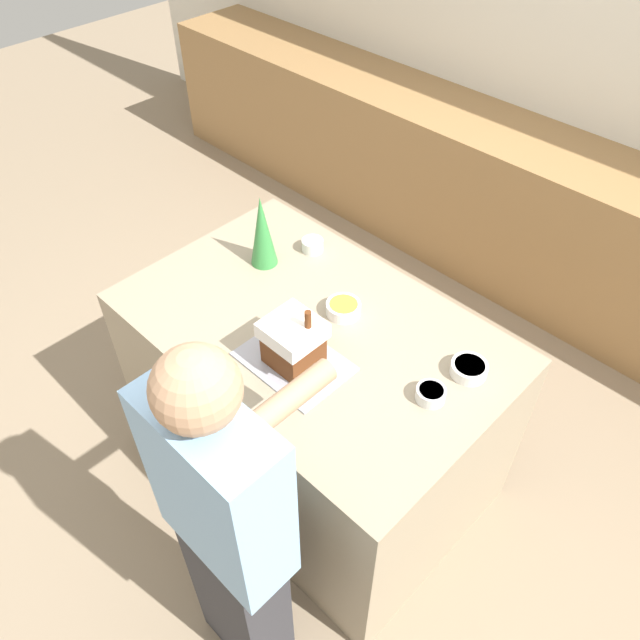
{
  "coord_description": "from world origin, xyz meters",
  "views": [
    {
      "loc": [
        1.2,
        -1.18,
        2.6
      ],
      "look_at": [
        0.04,
        0.0,
        0.97
      ],
      "focal_mm": 35.0,
      "sensor_mm": 36.0,
      "label": 1
    }
  ],
  "objects_px": {
    "gingerbread_house": "(293,342)",
    "candy_bowl_beside_tree": "(343,308)",
    "baking_tray": "(294,361)",
    "candy_bowl_front_corner": "(431,394)",
    "decorative_tree": "(262,231)",
    "candy_bowl_behind_tray": "(469,368)",
    "person": "(229,533)",
    "candy_bowl_near_tray_right": "(313,245)"
  },
  "relations": [
    {
      "from": "decorative_tree",
      "to": "person",
      "type": "distance_m",
      "value": 1.21
    },
    {
      "from": "gingerbread_house",
      "to": "candy_bowl_near_tray_right",
      "type": "xyz_separation_m",
      "value": [
        -0.41,
        0.51,
        -0.08
      ]
    },
    {
      "from": "decorative_tree",
      "to": "candy_bowl_behind_tray",
      "type": "relative_size",
      "value": 2.46
    },
    {
      "from": "decorative_tree",
      "to": "candy_bowl_behind_tray",
      "type": "xyz_separation_m",
      "value": [
        0.98,
        0.09,
        -0.14
      ]
    },
    {
      "from": "candy_bowl_near_tray_right",
      "to": "person",
      "type": "relative_size",
      "value": 0.06
    },
    {
      "from": "gingerbread_house",
      "to": "decorative_tree",
      "type": "height_order",
      "value": "decorative_tree"
    },
    {
      "from": "baking_tray",
      "to": "candy_bowl_front_corner",
      "type": "height_order",
      "value": "candy_bowl_front_corner"
    },
    {
      "from": "gingerbread_house",
      "to": "candy_bowl_beside_tree",
      "type": "height_order",
      "value": "gingerbread_house"
    },
    {
      "from": "decorative_tree",
      "to": "candy_bowl_beside_tree",
      "type": "bearing_deg",
      "value": 0.54
    },
    {
      "from": "baking_tray",
      "to": "candy_bowl_near_tray_right",
      "type": "relative_size",
      "value": 4.18
    },
    {
      "from": "decorative_tree",
      "to": "candy_bowl_beside_tree",
      "type": "xyz_separation_m",
      "value": [
        0.45,
        0.0,
        -0.13
      ]
    },
    {
      "from": "candy_bowl_near_tray_right",
      "to": "decorative_tree",
      "type": "bearing_deg",
      "value": -113.78
    },
    {
      "from": "baking_tray",
      "to": "candy_bowl_front_corner",
      "type": "relative_size",
      "value": 3.79
    },
    {
      "from": "gingerbread_house",
      "to": "decorative_tree",
      "type": "distance_m",
      "value": 0.59
    },
    {
      "from": "baking_tray",
      "to": "gingerbread_house",
      "type": "relative_size",
      "value": 1.53
    },
    {
      "from": "candy_bowl_front_corner",
      "to": "candy_bowl_near_tray_right",
      "type": "bearing_deg",
      "value": 160.95
    },
    {
      "from": "candy_bowl_front_corner",
      "to": "person",
      "type": "bearing_deg",
      "value": -100.81
    },
    {
      "from": "decorative_tree",
      "to": "gingerbread_house",
      "type": "bearing_deg",
      "value": -31.52
    },
    {
      "from": "candy_bowl_beside_tree",
      "to": "candy_bowl_front_corner",
      "type": "bearing_deg",
      "value": -11.53
    },
    {
      "from": "decorative_tree",
      "to": "candy_bowl_near_tray_right",
      "type": "bearing_deg",
      "value": 66.22
    },
    {
      "from": "candy_bowl_behind_tray",
      "to": "decorative_tree",
      "type": "bearing_deg",
      "value": -174.84
    },
    {
      "from": "candy_bowl_beside_tree",
      "to": "person",
      "type": "relative_size",
      "value": 0.08
    },
    {
      "from": "gingerbread_house",
      "to": "candy_bowl_beside_tree",
      "type": "distance_m",
      "value": 0.33
    },
    {
      "from": "baking_tray",
      "to": "candy_bowl_beside_tree",
      "type": "xyz_separation_m",
      "value": [
        -0.05,
        0.31,
        0.02
      ]
    },
    {
      "from": "candy_bowl_beside_tree",
      "to": "candy_bowl_near_tray_right",
      "type": "bearing_deg",
      "value": 151.68
    },
    {
      "from": "gingerbread_house",
      "to": "candy_bowl_front_corner",
      "type": "xyz_separation_m",
      "value": [
        0.45,
        0.21,
        -0.08
      ]
    },
    {
      "from": "baking_tray",
      "to": "person",
      "type": "relative_size",
      "value": 0.24
    },
    {
      "from": "baking_tray",
      "to": "decorative_tree",
      "type": "xyz_separation_m",
      "value": [
        -0.5,
        0.31,
        0.16
      ]
    },
    {
      "from": "gingerbread_house",
      "to": "person",
      "type": "bearing_deg",
      "value": -61.79
    },
    {
      "from": "decorative_tree",
      "to": "candy_bowl_near_tray_right",
      "type": "relative_size",
      "value": 3.46
    },
    {
      "from": "candy_bowl_beside_tree",
      "to": "candy_bowl_behind_tray",
      "type": "distance_m",
      "value": 0.53
    },
    {
      "from": "baking_tray",
      "to": "candy_bowl_front_corner",
      "type": "xyz_separation_m",
      "value": [
        0.45,
        0.21,
        0.02
      ]
    },
    {
      "from": "baking_tray",
      "to": "gingerbread_house",
      "type": "height_order",
      "value": "gingerbread_house"
    },
    {
      "from": "candy_bowl_beside_tree",
      "to": "person",
      "type": "distance_m",
      "value": 0.95
    },
    {
      "from": "candy_bowl_beside_tree",
      "to": "candy_bowl_near_tray_right",
      "type": "height_order",
      "value": "candy_bowl_near_tray_right"
    },
    {
      "from": "candy_bowl_behind_tray",
      "to": "baking_tray",
      "type": "bearing_deg",
      "value": -140.37
    },
    {
      "from": "candy_bowl_near_tray_right",
      "to": "candy_bowl_front_corner",
      "type": "bearing_deg",
      "value": -19.05
    },
    {
      "from": "candy_bowl_behind_tray",
      "to": "gingerbread_house",
      "type": "bearing_deg",
      "value": -140.37
    },
    {
      "from": "baking_tray",
      "to": "candy_bowl_front_corner",
      "type": "distance_m",
      "value": 0.5
    },
    {
      "from": "candy_bowl_beside_tree",
      "to": "candy_bowl_behind_tray",
      "type": "xyz_separation_m",
      "value": [
        0.53,
        0.08,
        -0.0
      ]
    },
    {
      "from": "gingerbread_house",
      "to": "candy_bowl_front_corner",
      "type": "height_order",
      "value": "gingerbread_house"
    },
    {
      "from": "baking_tray",
      "to": "person",
      "type": "distance_m",
      "value": 0.65
    }
  ]
}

